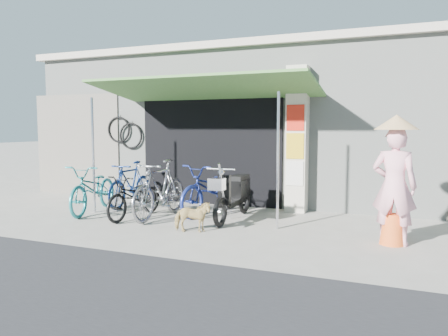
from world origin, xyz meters
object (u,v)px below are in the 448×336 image
at_px(bike_teal, 94,189).
at_px(nun, 394,182).
at_px(bike_black, 135,196).
at_px(bike_silver, 160,189).
at_px(bike_navy, 213,189).
at_px(bike_blue, 130,184).
at_px(street_dog, 192,217).
at_px(moped, 234,195).

xyz_separation_m(bike_teal, nun, (5.77, -0.31, 0.45)).
bearing_deg(bike_black, bike_teal, 175.53).
xyz_separation_m(bike_silver, nun, (4.21, -0.33, 0.38)).
xyz_separation_m(bike_teal, bike_navy, (2.33, 0.78, 0.02)).
distance_m(bike_blue, bike_silver, 1.54).
bearing_deg(bike_teal, bike_silver, -11.65).
xyz_separation_m(bike_teal, bike_blue, (0.28, 0.89, -0.00)).
height_order(bike_blue, street_dog, bike_blue).
xyz_separation_m(bike_silver, moped, (1.37, 0.42, -0.09)).
distance_m(bike_navy, nun, 3.63).
bearing_deg(nun, bike_navy, -12.19).
height_order(bike_blue, bike_black, bike_blue).
bearing_deg(street_dog, nun, -100.09).
distance_m(street_dog, nun, 3.23).
height_order(bike_black, bike_silver, bike_silver).
bearing_deg(bike_teal, bike_navy, 5.99).
relative_size(bike_navy, street_dog, 3.14).
height_order(bike_navy, moped, moped).
bearing_deg(bike_blue, bike_black, -52.46).
distance_m(bike_teal, street_dog, 2.77).
bearing_deg(bike_blue, street_dog, -36.00).
distance_m(bike_blue, street_dog, 2.90).
height_order(bike_blue, moped, moped).
height_order(bike_teal, moped, moped).
bearing_deg(moped, bike_teal, -172.03).
xyz_separation_m(bike_navy, street_dog, (0.31, -1.56, -0.25)).
bearing_deg(bike_silver, nun, -3.73).
height_order(bike_blue, bike_silver, bike_silver).
bearing_deg(bike_teal, bike_blue, 59.68).
height_order(bike_silver, nun, nun).
bearing_deg(bike_teal, bike_black, -20.26).
bearing_deg(moped, bike_silver, -163.69).
relative_size(bike_blue, nun, 0.85).
bearing_deg(bike_black, street_dog, -19.00).
height_order(bike_black, street_dog, bike_black).
distance_m(bike_blue, bike_black, 1.32).
xyz_separation_m(bike_navy, moped, (0.59, -0.34, -0.04)).
height_order(bike_teal, bike_silver, bike_silver).
xyz_separation_m(bike_blue, bike_silver, (1.27, -0.86, 0.07)).
relative_size(street_dog, moped, 0.34).
distance_m(bike_teal, bike_silver, 1.56).
bearing_deg(bike_blue, bike_navy, -3.67).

